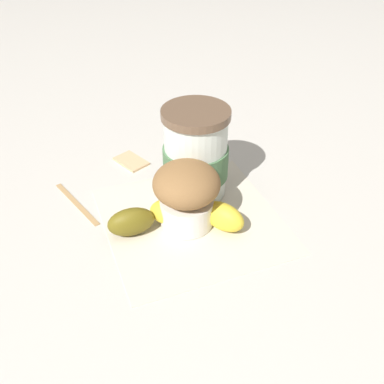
# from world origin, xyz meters

# --- Properties ---
(ground_plane) EXTENTS (3.00, 3.00, 0.00)m
(ground_plane) POSITION_xyz_m (0.00, 0.00, 0.00)
(ground_plane) COLOR beige
(paper_napkin) EXTENTS (0.26, 0.26, 0.00)m
(paper_napkin) POSITION_xyz_m (0.00, 0.00, 0.00)
(paper_napkin) COLOR beige
(paper_napkin) RESTS_ON ground_plane
(coffee_cup) EXTENTS (0.09, 0.09, 0.12)m
(coffee_cup) POSITION_xyz_m (-0.05, 0.04, 0.06)
(coffee_cup) COLOR silver
(coffee_cup) RESTS_ON paper_napkin
(muffin) EXTENTS (0.08, 0.08, 0.08)m
(muffin) POSITION_xyz_m (-0.00, -0.01, 0.05)
(muffin) COLOR white
(muffin) RESTS_ON paper_napkin
(banana) EXTENTS (0.11, 0.15, 0.04)m
(banana) POSITION_xyz_m (0.00, -0.02, 0.02)
(banana) COLOR yellow
(banana) RESTS_ON paper_napkin
(sugar_packet) EXTENTS (0.05, 0.04, 0.01)m
(sugar_packet) POSITION_xyz_m (-0.16, 0.01, 0.00)
(sugar_packet) COLOR #E0B27F
(sugar_packet) RESTS_ON ground_plane
(wooden_stirrer) EXTENTS (0.11, 0.01, 0.00)m
(wooden_stirrer) POSITION_xyz_m (-0.12, -0.10, 0.00)
(wooden_stirrer) COLOR tan
(wooden_stirrer) RESTS_ON ground_plane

